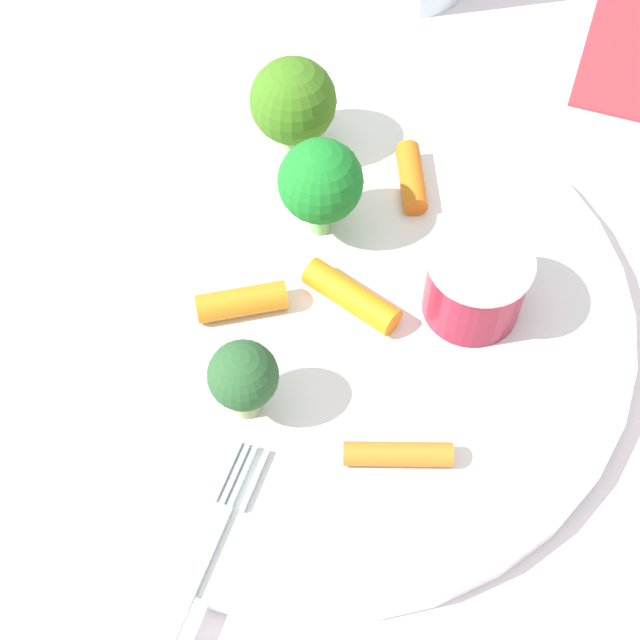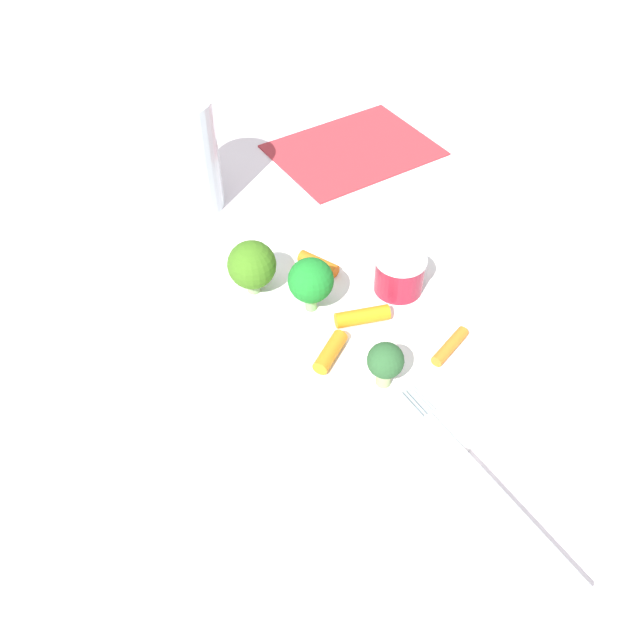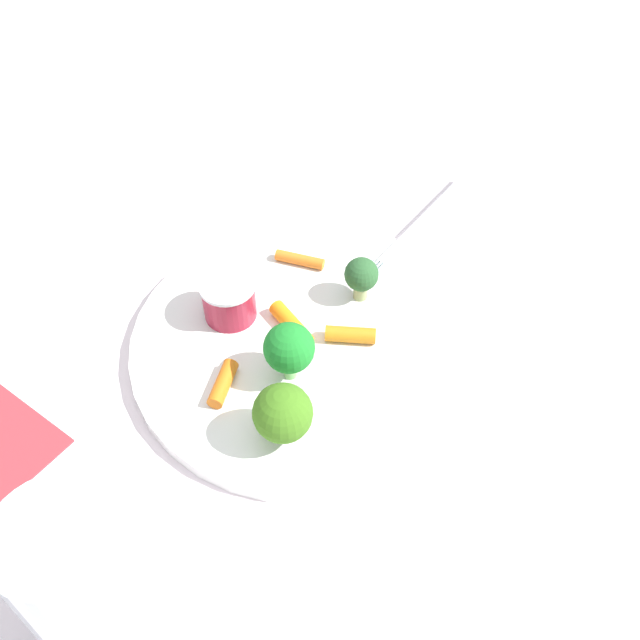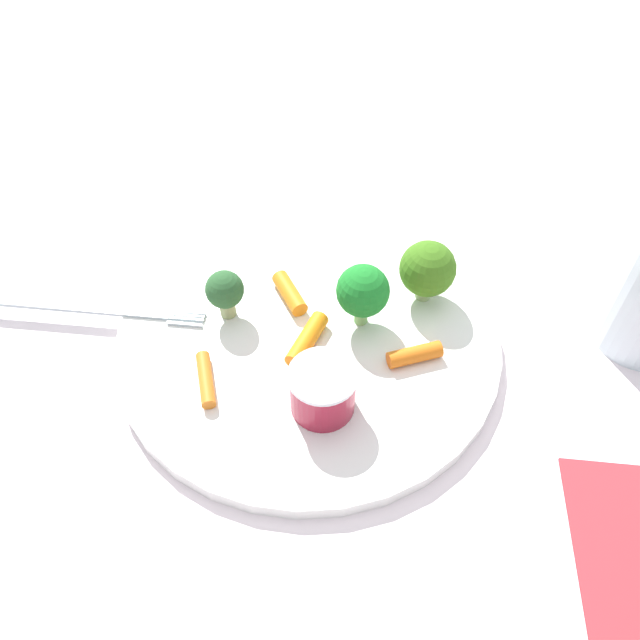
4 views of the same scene
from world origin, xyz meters
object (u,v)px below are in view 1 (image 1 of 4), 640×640
at_px(broccoli_floret_2, 293,102).
at_px(carrot_stick_2, 411,177).
at_px(broccoli_floret_0, 243,377).
at_px(carrot_stick_3, 353,291).
at_px(carrot_stick_1, 398,454).
at_px(plate, 318,304).
at_px(sauce_cup, 475,284).
at_px(broccoli_floret_1, 321,182).
at_px(carrot_stick_0, 242,302).

height_order(broccoli_floret_2, carrot_stick_2, broccoli_floret_2).
distance_m(broccoli_floret_0, carrot_stick_3, 0.08).
relative_size(carrot_stick_1, carrot_stick_3, 0.94).
xyz_separation_m(plate, carrot_stick_1, (-0.05, 0.07, 0.01)).
height_order(plate, sauce_cup, sauce_cup).
bearing_deg(broccoli_floret_1, plate, 104.16).
bearing_deg(carrot_stick_3, carrot_stick_0, 22.41).
bearing_deg(plate, sauce_cup, -169.03).
relative_size(sauce_cup, broccoli_floret_1, 0.87).
xyz_separation_m(broccoli_floret_1, carrot_stick_2, (-0.04, -0.04, -0.03)).
bearing_deg(broccoli_floret_1, broccoli_floret_0, 88.02).
relative_size(sauce_cup, carrot_stick_0, 1.13).
xyz_separation_m(carrot_stick_0, carrot_stick_2, (-0.06, -0.10, -0.00)).
distance_m(sauce_cup, broccoli_floret_2, 0.13).
relative_size(sauce_cup, carrot_stick_3, 0.97).
bearing_deg(sauce_cup, broccoli_floret_1, -18.77).
distance_m(broccoli_floret_0, carrot_stick_2, 0.15).
distance_m(broccoli_floret_2, carrot_stick_2, 0.07).
relative_size(carrot_stick_1, carrot_stick_2, 1.11).
bearing_deg(carrot_stick_0, plate, -152.77).
bearing_deg(sauce_cup, broccoli_floret_2, -35.68).
height_order(broccoli_floret_0, carrot_stick_3, broccoli_floret_0).
relative_size(broccoli_floret_2, carrot_stick_2, 1.31).
relative_size(broccoli_floret_2, carrot_stick_1, 1.18).
relative_size(sauce_cup, carrot_stick_2, 1.16).
xyz_separation_m(plate, broccoli_floret_2, (0.04, -0.09, 0.04)).
xyz_separation_m(plate, carrot_stick_0, (0.03, 0.02, 0.01)).
bearing_deg(plate, carrot_stick_2, -108.58).
height_order(carrot_stick_0, carrot_stick_2, same).
distance_m(broccoli_floret_1, carrot_stick_2, 0.06).
height_order(sauce_cup, carrot_stick_1, sauce_cup).
height_order(broccoli_floret_1, broccoli_floret_2, same).
distance_m(carrot_stick_0, carrot_stick_2, 0.11).
distance_m(sauce_cup, carrot_stick_0, 0.11).
xyz_separation_m(broccoli_floret_0, broccoli_floret_2, (0.02, -0.16, 0.00)).
bearing_deg(broccoli_floret_1, carrot_stick_3, 124.92).
distance_m(broccoli_floret_2, carrot_stick_0, 0.11).
relative_size(broccoli_floret_0, broccoli_floret_1, 0.78).
bearing_deg(sauce_cup, carrot_stick_2, -57.15).
bearing_deg(broccoli_floret_2, carrot_stick_0, 93.59).
relative_size(broccoli_floret_1, carrot_stick_2, 1.33).
xyz_separation_m(broccoli_floret_2, carrot_stick_1, (-0.09, 0.16, -0.03)).
xyz_separation_m(plate, sauce_cup, (-0.07, -0.01, 0.02)).
bearing_deg(plate, broccoli_floret_1, -75.84).
bearing_deg(broccoli_floret_1, carrot_stick_2, -133.45).
bearing_deg(carrot_stick_2, carrot_stick_0, 58.59).
relative_size(sauce_cup, broccoli_floret_0, 1.11).
bearing_deg(broccoli_floret_2, sauce_cup, 144.32).
bearing_deg(carrot_stick_1, plate, -52.55).
distance_m(broccoli_floret_1, broccoli_floret_2, 0.06).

